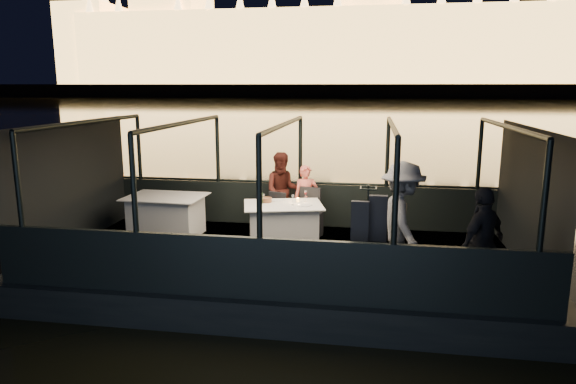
% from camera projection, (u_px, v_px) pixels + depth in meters
% --- Properties ---
extents(river_water, '(500.00, 500.00, 0.00)m').
position_uv_depth(river_water, '(364.00, 107.00, 86.55)').
color(river_water, black).
rests_on(river_water, ground).
extents(boat_hull, '(8.60, 4.40, 1.00)m').
position_uv_depth(boat_hull, '(284.00, 281.00, 9.24)').
color(boat_hull, black).
rests_on(boat_hull, river_water).
extents(boat_deck, '(8.00, 4.00, 0.04)m').
position_uv_depth(boat_deck, '(284.00, 255.00, 9.14)').
color(boat_deck, black).
rests_on(boat_deck, boat_hull).
extents(gunwale_port, '(8.00, 0.08, 0.90)m').
position_uv_depth(gunwale_port, '(300.00, 204.00, 10.98)').
color(gunwale_port, black).
rests_on(gunwale_port, boat_deck).
extents(gunwale_starboard, '(8.00, 0.08, 0.90)m').
position_uv_depth(gunwale_starboard, '(260.00, 269.00, 7.11)').
color(gunwale_starboard, black).
rests_on(gunwale_starboard, boat_deck).
extents(cabin_glass_port, '(8.00, 0.02, 1.40)m').
position_uv_depth(cabin_glass_port, '(300.00, 151.00, 10.75)').
color(cabin_glass_port, '#99B2B2').
rests_on(cabin_glass_port, gunwale_port).
extents(cabin_glass_starboard, '(8.00, 0.02, 1.40)m').
position_uv_depth(cabin_glass_starboard, '(259.00, 188.00, 6.88)').
color(cabin_glass_starboard, '#99B2B2').
rests_on(cabin_glass_starboard, gunwale_starboard).
extents(cabin_roof_glass, '(8.00, 4.00, 0.02)m').
position_uv_depth(cabin_roof_glass, '(284.00, 124.00, 8.67)').
color(cabin_roof_glass, '#99B2B2').
rests_on(cabin_roof_glass, boat_deck).
extents(end_wall_fore, '(0.02, 4.00, 2.30)m').
position_uv_depth(end_wall_fore, '(73.00, 184.00, 9.54)').
color(end_wall_fore, black).
rests_on(end_wall_fore, boat_deck).
extents(end_wall_aft, '(0.02, 4.00, 2.30)m').
position_uv_depth(end_wall_aft, '(528.00, 199.00, 8.27)').
color(end_wall_aft, black).
rests_on(end_wall_aft, boat_deck).
extents(canopy_ribs, '(8.00, 4.00, 2.30)m').
position_uv_depth(canopy_ribs, '(284.00, 191.00, 8.90)').
color(canopy_ribs, black).
rests_on(canopy_ribs, boat_deck).
extents(embankment, '(400.00, 140.00, 6.00)m').
position_uv_depth(embankment, '(370.00, 92.00, 211.98)').
color(embankment, '#423D33').
rests_on(embankment, ground).
extents(parliament_building, '(220.00, 32.00, 60.00)m').
position_uv_depth(parliament_building, '(372.00, 9.00, 172.49)').
color(parliament_building, '#F2D18C').
rests_on(parliament_building, embankment).
extents(dining_table_central, '(1.66, 1.38, 0.77)m').
position_uv_depth(dining_table_central, '(283.00, 224.00, 9.68)').
color(dining_table_central, silver).
rests_on(dining_table_central, boat_deck).
extents(dining_table_aft, '(1.56, 1.16, 0.80)m').
position_uv_depth(dining_table_aft, '(166.00, 216.00, 10.24)').
color(dining_table_aft, silver).
rests_on(dining_table_aft, boat_deck).
extents(chair_port_left, '(0.51, 0.51, 0.83)m').
position_uv_depth(chair_port_left, '(276.00, 213.00, 10.24)').
color(chair_port_left, black).
rests_on(chair_port_left, boat_deck).
extents(chair_port_right, '(0.55, 0.55, 0.95)m').
position_uv_depth(chair_port_right, '(309.00, 215.00, 10.12)').
color(chair_port_right, black).
rests_on(chair_port_right, boat_deck).
extents(coat_stand, '(0.50, 0.43, 1.59)m').
position_uv_depth(coat_stand, '(367.00, 232.00, 7.27)').
color(coat_stand, black).
rests_on(coat_stand, boat_deck).
extents(person_woman_coral, '(0.55, 0.43, 1.37)m').
position_uv_depth(person_woman_coral, '(306.00, 196.00, 10.41)').
color(person_woman_coral, '#DE6250').
rests_on(person_woman_coral, boat_deck).
extents(person_man_maroon, '(0.89, 0.76, 1.61)m').
position_uv_depth(person_man_maroon, '(283.00, 194.00, 10.63)').
color(person_man_maroon, '#3A1510').
rests_on(person_man_maroon, boat_deck).
extents(passenger_stripe, '(0.91, 1.31, 1.85)m').
position_uv_depth(passenger_stripe, '(402.00, 226.00, 7.78)').
color(passenger_stripe, silver).
rests_on(passenger_stripe, boat_deck).
extents(passenger_dark, '(0.93, 0.96, 1.60)m').
position_uv_depth(passenger_dark, '(482.00, 240.00, 7.11)').
color(passenger_dark, black).
rests_on(passenger_dark, boat_deck).
extents(wine_bottle, '(0.07, 0.07, 0.27)m').
position_uv_depth(wine_bottle, '(261.00, 196.00, 9.62)').
color(wine_bottle, '#133413').
rests_on(wine_bottle, dining_table_central).
extents(bread_basket, '(0.23, 0.23, 0.09)m').
position_uv_depth(bread_basket, '(266.00, 200.00, 9.79)').
color(bread_basket, brown).
rests_on(bread_basket, dining_table_central).
extents(amber_candle, '(0.07, 0.07, 0.07)m').
position_uv_depth(amber_candle, '(298.00, 200.00, 9.80)').
color(amber_candle, '#F2A63C').
rests_on(amber_candle, dining_table_central).
extents(plate_near, '(0.31, 0.31, 0.02)m').
position_uv_depth(plate_near, '(305.00, 205.00, 9.52)').
color(plate_near, white).
rests_on(plate_near, dining_table_central).
extents(plate_far, '(0.24, 0.24, 0.01)m').
position_uv_depth(plate_far, '(278.00, 201.00, 9.88)').
color(plate_far, white).
rests_on(plate_far, dining_table_central).
extents(wine_glass_white, '(0.08, 0.08, 0.17)m').
position_uv_depth(wine_glass_white, '(264.00, 198.00, 9.68)').
color(wine_glass_white, white).
rests_on(wine_glass_white, dining_table_central).
extents(wine_glass_red, '(0.09, 0.09, 0.21)m').
position_uv_depth(wine_glass_red, '(306.00, 197.00, 9.81)').
color(wine_glass_red, silver).
rests_on(wine_glass_red, dining_table_central).
extents(wine_glass_empty, '(0.08, 0.08, 0.19)m').
position_uv_depth(wine_glass_empty, '(293.00, 200.00, 9.53)').
color(wine_glass_empty, silver).
rests_on(wine_glass_empty, dining_table_central).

